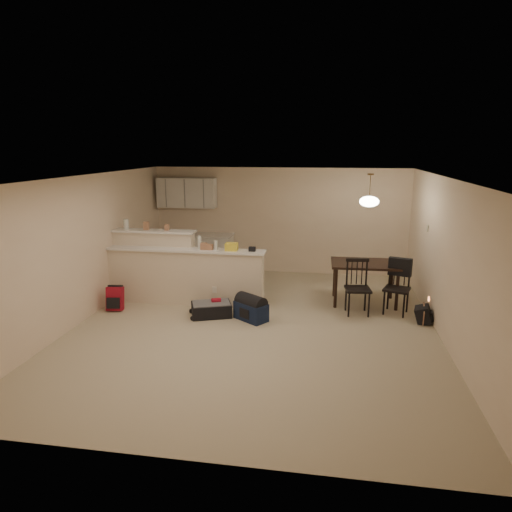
% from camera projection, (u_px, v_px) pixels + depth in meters
% --- Properties ---
extents(room, '(7.00, 7.02, 2.50)m').
position_uv_depth(room, '(255.00, 254.00, 7.48)').
color(room, '#C0B193').
rests_on(room, ground).
extents(breakfast_bar, '(3.08, 0.58, 1.39)m').
position_uv_depth(breakfast_bar, '(174.00, 272.00, 8.85)').
color(breakfast_bar, beige).
rests_on(breakfast_bar, ground).
extents(upper_cabinets, '(1.40, 0.34, 0.70)m').
position_uv_depth(upper_cabinets, '(187.00, 193.00, 10.86)').
color(upper_cabinets, white).
rests_on(upper_cabinets, room).
extents(kitchen_counter, '(1.80, 0.60, 0.90)m').
position_uv_depth(kitchen_counter, '(195.00, 253.00, 11.04)').
color(kitchen_counter, white).
rests_on(kitchen_counter, ground).
extents(thermostat, '(0.02, 0.12, 0.12)m').
position_uv_depth(thermostat, '(428.00, 228.00, 8.44)').
color(thermostat, beige).
rests_on(thermostat, room).
extents(jar, '(0.10, 0.10, 0.20)m').
position_uv_depth(jar, '(126.00, 224.00, 8.93)').
color(jar, silver).
rests_on(jar, breakfast_bar).
extents(cereal_box, '(0.10, 0.07, 0.16)m').
position_uv_depth(cereal_box, '(146.00, 226.00, 8.87)').
color(cereal_box, '#AB7858').
rests_on(cereal_box, breakfast_bar).
extents(small_box, '(0.08, 0.06, 0.12)m').
position_uv_depth(small_box, '(167.00, 227.00, 8.81)').
color(small_box, '#AB7858').
rests_on(small_box, breakfast_bar).
extents(bottle_a, '(0.07, 0.07, 0.26)m').
position_uv_depth(bottle_a, '(200.00, 243.00, 8.54)').
color(bottle_a, silver).
rests_on(bottle_a, breakfast_bar).
extents(bottle_b, '(0.06, 0.06, 0.18)m').
position_uv_depth(bottle_b, '(216.00, 245.00, 8.50)').
color(bottle_b, silver).
rests_on(bottle_b, breakfast_bar).
extents(bag_lump, '(0.22, 0.18, 0.14)m').
position_uv_depth(bag_lump, '(231.00, 247.00, 8.46)').
color(bag_lump, '#AB7858').
rests_on(bag_lump, breakfast_bar).
extents(pouch, '(0.12, 0.10, 0.08)m').
position_uv_depth(pouch, '(252.00, 249.00, 8.40)').
color(pouch, '#AB7858').
rests_on(pouch, breakfast_bar).
extents(extra_item_x, '(0.13, 0.10, 0.10)m').
position_uv_depth(extra_item_x, '(209.00, 247.00, 8.53)').
color(extra_item_x, '#AB7858').
rests_on(extra_item_x, breakfast_bar).
extents(extra_item_y, '(0.11, 0.10, 0.13)m').
position_uv_depth(extra_item_y, '(204.00, 246.00, 8.54)').
color(extra_item_y, '#AB7858').
rests_on(extra_item_y, breakfast_bar).
extents(dining_table, '(1.31, 0.89, 0.81)m').
position_uv_depth(dining_table, '(365.00, 268.00, 8.74)').
color(dining_table, black).
rests_on(dining_table, ground).
extents(pendant_lamp, '(0.36, 0.36, 0.62)m').
position_uv_depth(pendant_lamp, '(369.00, 201.00, 8.44)').
color(pendant_lamp, brown).
rests_on(pendant_lamp, room).
extents(dining_chair_near, '(0.49, 0.47, 1.00)m').
position_uv_depth(dining_chair_near, '(358.00, 288.00, 8.20)').
color(dining_chair_near, black).
rests_on(dining_chair_near, ground).
extents(dining_chair_far, '(0.54, 0.53, 0.98)m').
position_uv_depth(dining_chair_far, '(397.00, 288.00, 8.23)').
color(dining_chair_far, black).
rests_on(dining_chair_far, ground).
extents(suitcase, '(0.81, 0.67, 0.23)m').
position_uv_depth(suitcase, '(211.00, 310.00, 8.19)').
color(suitcase, black).
rests_on(suitcase, ground).
extents(red_backpack, '(0.31, 0.22, 0.44)m').
position_uv_depth(red_backpack, '(115.00, 299.00, 8.47)').
color(red_backpack, maroon).
rests_on(red_backpack, ground).
extents(navy_duffel, '(0.66, 0.60, 0.32)m').
position_uv_depth(navy_duffel, '(251.00, 311.00, 8.00)').
color(navy_duffel, '#131E3C').
rests_on(navy_duffel, ground).
extents(black_daypack, '(0.30, 0.37, 0.29)m').
position_uv_depth(black_daypack, '(423.00, 315.00, 7.88)').
color(black_daypack, black).
rests_on(black_daypack, ground).
extents(cardboard_sheet, '(0.08, 0.38, 0.29)m').
position_uv_depth(cardboard_sheet, '(423.00, 314.00, 7.88)').
color(cardboard_sheet, '#AB7858').
rests_on(cardboard_sheet, ground).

